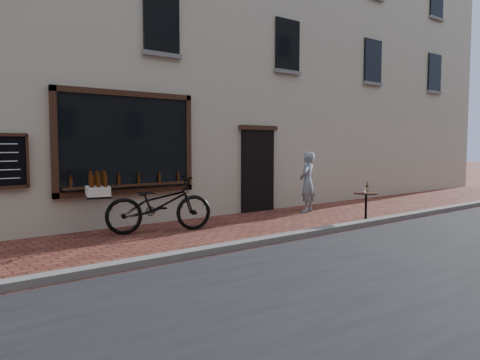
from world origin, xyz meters
TOP-DOWN VIEW (x-y plane):
  - ground at (0.00, 0.00)m, footprint 90.00×90.00m
  - kerb at (0.00, 0.20)m, footprint 90.00×0.25m
  - shop_building at (0.00, 6.50)m, footprint 28.00×6.20m
  - cargo_bicycle at (-1.73, 2.45)m, footprint 2.62×1.41m
  - bistro_table at (2.64, 0.49)m, footprint 0.55×0.55m
  - pedestrian at (2.82, 2.49)m, footprint 0.69×0.59m

SIDE VIEW (x-z plane):
  - ground at x=0.00m, z-range 0.00..0.00m
  - kerb at x=0.00m, z-range 0.00..0.12m
  - bistro_table at x=2.64m, z-range 0.03..0.97m
  - cargo_bicycle at x=-1.73m, z-range -0.03..1.21m
  - pedestrian at x=2.82m, z-range 0.00..1.61m
  - shop_building at x=0.00m, z-range 0.00..10.00m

